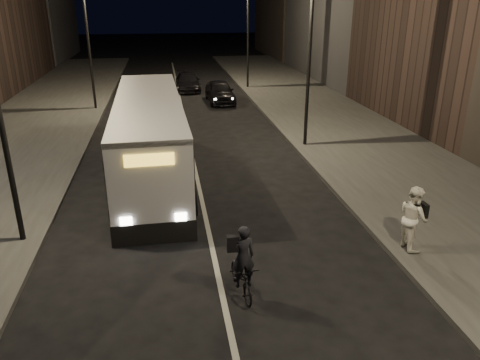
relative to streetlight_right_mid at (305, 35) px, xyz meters
name	(u,v)px	position (x,y,z in m)	size (l,w,h in m)	color
ground	(224,305)	(-5.33, -12.00, -5.36)	(180.00, 180.00, 0.00)	black
sidewalk_right	(345,132)	(3.17, 2.00, -5.28)	(7.00, 70.00, 0.16)	#323230
sidewalk_left	(15,148)	(-13.83, 2.00, -5.28)	(7.00, 70.00, 0.16)	#323230
streetlight_right_mid	(305,35)	(0.00, 0.00, 0.00)	(1.20, 0.44, 8.12)	black
streetlight_right_far	(245,19)	(0.00, 16.00, 0.00)	(1.20, 0.44, 8.12)	black
streetlight_left_near	(0,63)	(-10.66, -8.00, 0.00)	(1.20, 0.44, 8.12)	black
streetlight_left_far	(91,24)	(-10.66, 10.00, 0.00)	(1.20, 0.44, 8.12)	black
city_bus	(150,134)	(-7.13, -2.70, -3.60)	(3.04, 12.09, 3.24)	silver
cyclist_on_bicycle	(242,271)	(-4.84, -11.59, -4.70)	(0.81, 1.77, 1.97)	black
pedestrian_woman	(413,218)	(0.32, -10.34, -4.25)	(0.92, 0.72, 1.90)	white
car_near	(220,92)	(-2.58, 11.19, -4.61)	(1.78, 4.42, 1.50)	black
car_mid	(150,82)	(-7.52, 16.82, -4.75)	(1.30, 3.72, 1.22)	#3B3B3D
car_far	(188,82)	(-4.53, 16.17, -4.70)	(1.85, 4.56, 1.32)	black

